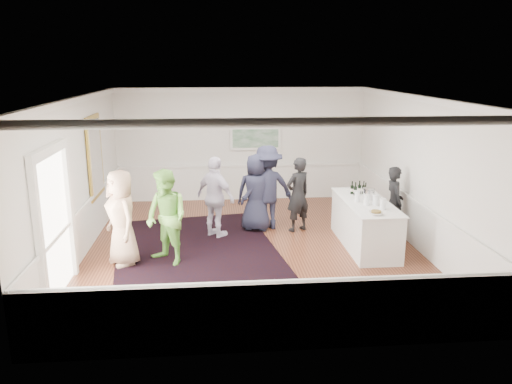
{
  "coord_description": "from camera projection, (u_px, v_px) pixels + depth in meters",
  "views": [
    {
      "loc": [
        -0.8,
        -10.04,
        3.83
      ],
      "look_at": [
        0.09,
        0.2,
        1.18
      ],
      "focal_mm": 35.0,
      "sensor_mm": 36.0,
      "label": 1
    }
  ],
  "objects": [
    {
      "name": "floor",
      "position": [
        253.0,
        248.0,
        10.7
      ],
      "size": [
        8.0,
        8.0,
        0.0
      ],
      "primitive_type": "plane",
      "color": "brown",
      "rests_on": "ground"
    },
    {
      "name": "guest_green",
      "position": [
        167.0,
        218.0,
        9.64
      ],
      "size": [
        1.15,
        1.15,
        1.88
      ],
      "primitive_type": "imported",
      "rotation": [
        0.0,
        0.0,
        -0.79
      ],
      "color": "#79C44E",
      "rests_on": "floor"
    },
    {
      "name": "wine_bottles",
      "position": [
        359.0,
        188.0,
        11.08
      ],
      "size": [
        0.33,
        0.26,
        0.31
      ],
      "color": "black",
      "rests_on": "serving_table"
    },
    {
      "name": "wall_front",
      "position": [
        277.0,
        241.0,
        6.45
      ],
      "size": [
        7.0,
        0.02,
        3.2
      ],
      "primitive_type": "cube",
      "color": "white",
      "rests_on": "floor"
    },
    {
      "name": "landscape_painting",
      "position": [
        255.0,
        138.0,
        14.1
      ],
      "size": [
        1.44,
        0.06,
        0.66
      ],
      "color": "white",
      "rests_on": "wall_back"
    },
    {
      "name": "guest_dark_b",
      "position": [
        298.0,
        195.0,
        11.59
      ],
      "size": [
        0.76,
        0.68,
        1.75
      ],
      "primitive_type": "imported",
      "rotation": [
        0.0,
        0.0,
        3.66
      ],
      "color": "black",
      "rests_on": "floor"
    },
    {
      "name": "ceiling",
      "position": [
        252.0,
        96.0,
        9.91
      ],
      "size": [
        7.0,
        8.0,
        0.02
      ],
      "primitive_type": "cube",
      "color": "white",
      "rests_on": "wall_back"
    },
    {
      "name": "guest_navy",
      "position": [
        256.0,
        192.0,
        11.63
      ],
      "size": [
        0.99,
        0.75,
        1.83
      ],
      "primitive_type": "imported",
      "rotation": [
        0.0,
        0.0,
        2.94
      ],
      "color": "#202236",
      "rests_on": "floor"
    },
    {
      "name": "wall_right",
      "position": [
        416.0,
        172.0,
        10.6
      ],
      "size": [
        0.02,
        8.0,
        3.2
      ],
      "primitive_type": "cube",
      "color": "white",
      "rests_on": "floor"
    },
    {
      "name": "nut_bowl",
      "position": [
        376.0,
        213.0,
        9.63
      ],
      "size": [
        0.27,
        0.27,
        0.07
      ],
      "color": "white",
      "rests_on": "serving_table"
    },
    {
      "name": "ice_bucket",
      "position": [
        369.0,
        194.0,
        10.69
      ],
      "size": [
        0.26,
        0.26,
        0.25
      ],
      "primitive_type": "cylinder",
      "color": "silver",
      "rests_on": "serving_table"
    },
    {
      "name": "area_rug",
      "position": [
        195.0,
        247.0,
        10.7
      ],
      "size": [
        3.91,
        4.77,
        0.02
      ],
      "primitive_type": "cube",
      "rotation": [
        0.0,
        0.0,
        0.15
      ],
      "color": "black",
      "rests_on": "floor"
    },
    {
      "name": "wainscoting",
      "position": [
        253.0,
        225.0,
        10.58
      ],
      "size": [
        7.0,
        8.0,
        1.0
      ],
      "primitive_type": null,
      "color": "white",
      "rests_on": "floor"
    },
    {
      "name": "juice_pitchers",
      "position": [
        370.0,
        200.0,
        10.24
      ],
      "size": [
        0.47,
        0.73,
        0.24
      ],
      "color": "#80AC3D",
      "rests_on": "serving_table"
    },
    {
      "name": "guest_lilac",
      "position": [
        216.0,
        197.0,
        11.17
      ],
      "size": [
        1.09,
        1.08,
        1.85
      ],
      "primitive_type": "imported",
      "rotation": [
        0.0,
        0.0,
        2.37
      ],
      "color": "silver",
      "rests_on": "floor"
    },
    {
      "name": "mirror",
      "position": [
        95.0,
        157.0,
        11.22
      ],
      "size": [
        0.05,
        1.25,
        1.85
      ],
      "color": "gold",
      "rests_on": "wall_left"
    },
    {
      "name": "bartender",
      "position": [
        394.0,
        203.0,
        11.12
      ],
      "size": [
        0.39,
        0.6,
        1.64
      ],
      "primitive_type": "imported",
      "rotation": [
        0.0,
        0.0,
        1.57
      ],
      "color": "black",
      "rests_on": "floor"
    },
    {
      "name": "wall_left",
      "position": [
        79.0,
        178.0,
        10.01
      ],
      "size": [
        0.02,
        8.0,
        3.2
      ],
      "primitive_type": "cube",
      "color": "white",
      "rests_on": "floor"
    },
    {
      "name": "guest_tan",
      "position": [
        122.0,
        218.0,
        9.61
      ],
      "size": [
        1.0,
        1.1,
        1.89
      ],
      "primitive_type": "imported",
      "rotation": [
        0.0,
        0.0,
        -1.01
      ],
      "color": "tan",
      "rests_on": "floor"
    },
    {
      "name": "wall_back",
      "position": [
        241.0,
        145.0,
        14.16
      ],
      "size": [
        7.0,
        0.02,
        3.2
      ],
      "primitive_type": "cube",
      "color": "white",
      "rests_on": "floor"
    },
    {
      "name": "serving_table",
      "position": [
        365.0,
        224.0,
        10.69
      ],
      "size": [
        0.94,
        2.47,
        1.0
      ],
      "color": "white",
      "rests_on": "floor"
    },
    {
      "name": "guest_dark_a",
      "position": [
        267.0,
        188.0,
        11.72
      ],
      "size": [
        1.45,
        1.07,
        2.0
      ],
      "primitive_type": "imported",
      "rotation": [
        0.0,
        0.0,
        3.42
      ],
      "color": "#202236",
      "rests_on": "floor"
    },
    {
      "name": "doorway",
      "position": [
        54.0,
        214.0,
        8.23
      ],
      "size": [
        0.1,
        1.78,
        2.56
      ],
      "color": "white",
      "rests_on": "wall_left"
    }
  ]
}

